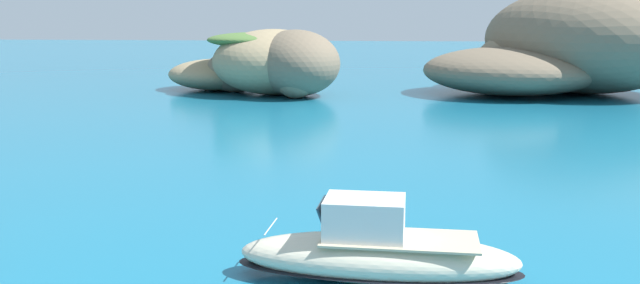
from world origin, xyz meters
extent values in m
ellipsoid|color=#84755B|center=(16.62, 61.35, 3.56)|extent=(11.87, 10.51, 7.13)
ellipsoid|color=#756651|center=(18.92, 61.05, 4.85)|extent=(23.80, 26.18, 9.70)
ellipsoid|color=#756651|center=(12.12, 58.68, 2.15)|extent=(17.63, 17.04, 4.29)
ellipsoid|color=#84755B|center=(12.30, 61.30, 2.62)|extent=(6.52, 7.44, 5.24)
ellipsoid|color=#756651|center=(18.69, 66.00, 2.07)|extent=(12.27, 11.75, 4.14)
ellipsoid|color=#9E8966|center=(-9.10, 56.41, 2.92)|extent=(14.90, 14.77, 5.84)
ellipsoid|color=#756651|center=(-6.91, 55.33, 2.91)|extent=(10.65, 12.34, 5.81)
ellipsoid|color=#9E8966|center=(-15.06, 59.66, 1.48)|extent=(12.78, 12.32, 2.95)
ellipsoid|color=#84755B|center=(-6.61, 53.48, 2.04)|extent=(3.88, 4.80, 4.08)
ellipsoid|color=#756651|center=(-12.91, 57.91, 1.96)|extent=(7.90, 7.98, 3.91)
ellipsoid|color=#517538|center=(-10.76, 56.57, 4.87)|extent=(8.64, 7.85, 1.35)
ellipsoid|color=beige|center=(1.72, 12.22, 0.63)|extent=(7.48, 2.49, 1.26)
ellipsoid|color=black|center=(1.72, 12.22, 0.35)|extent=(7.63, 2.54, 0.15)
cube|color=#C6B793|center=(2.27, 12.20, 1.16)|extent=(4.14, 2.03, 0.06)
cube|color=silver|center=(1.35, 12.23, 1.71)|extent=(2.13, 1.63, 1.04)
cube|color=#2D4756|center=(0.29, 12.27, 1.82)|extent=(0.29, 1.45, 0.55)
cylinder|color=silver|center=(-1.17, 12.32, 1.34)|extent=(0.09, 1.56, 0.04)
camera|label=1|loc=(2.18, -5.33, 6.87)|focal=39.05mm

